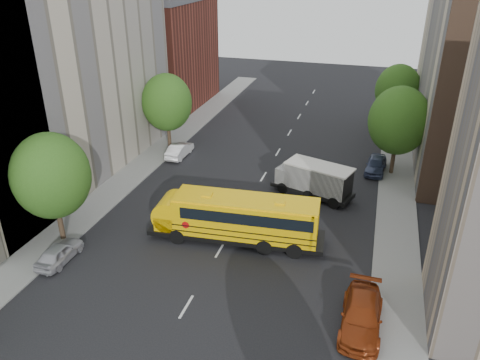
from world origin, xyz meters
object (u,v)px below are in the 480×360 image
at_px(parked_car_0, 59,253).
at_px(parked_car_3, 361,315).
at_px(school_bus, 234,216).
at_px(parked_car_4, 376,165).
at_px(safari_truck, 314,179).
at_px(street_tree_1, 51,176).
at_px(street_tree_4, 399,121).
at_px(parked_car_1, 179,150).
at_px(street_tree_5, 398,90).
at_px(street_tree_2, 167,102).

relative_size(parked_car_0, parked_car_3, 0.72).
distance_m(school_bus, parked_car_4, 17.17).
xyz_separation_m(safari_truck, parked_car_0, (-14.39, -13.90, -0.87)).
bearing_deg(street_tree_1, parked_car_4, 41.10).
height_order(safari_truck, parked_car_3, safari_truck).
height_order(street_tree_1, street_tree_4, street_tree_4).
xyz_separation_m(parked_car_1, parked_car_4, (18.70, 1.81, 0.05)).
relative_size(street_tree_1, school_bus, 0.64).
bearing_deg(parked_car_0, school_bus, -151.12).
height_order(school_bus, parked_car_0, school_bus).
xyz_separation_m(street_tree_4, street_tree_5, (-0.00, 12.00, -0.37)).
height_order(safari_truck, parked_car_1, safari_truck).
bearing_deg(street_tree_1, street_tree_2, 90.00).
bearing_deg(street_tree_4, school_bus, -125.52).
distance_m(school_bus, safari_truck, 9.26).
height_order(school_bus, safari_truck, school_bus).
relative_size(street_tree_1, parked_car_4, 1.87).
bearing_deg(parked_car_1, parked_car_4, -174.17).
bearing_deg(parked_car_0, parked_car_3, 178.50).
relative_size(safari_truck, parked_car_1, 1.72).
height_order(street_tree_5, parked_car_3, street_tree_5).
height_order(street_tree_1, parked_car_0, street_tree_1).
bearing_deg(street_tree_4, safari_truck, -134.34).
bearing_deg(parked_car_0, street_tree_1, -58.33).
distance_m(safari_truck, parked_car_1, 14.63).
distance_m(street_tree_4, safari_truck, 9.57).
height_order(street_tree_4, safari_truck, street_tree_4).
height_order(street_tree_2, parked_car_1, street_tree_2).
bearing_deg(street_tree_1, street_tree_4, 39.29).
distance_m(street_tree_1, parked_car_1, 16.83).
relative_size(street_tree_2, street_tree_5, 1.03).
xyz_separation_m(street_tree_4, safari_truck, (-6.21, -6.36, -3.56)).
xyz_separation_m(street_tree_1, parked_car_3, (20.60, -2.69, -4.19)).
xyz_separation_m(safari_truck, parked_car_4, (4.81, 6.33, -0.79)).
height_order(street_tree_4, parked_car_4, street_tree_4).
relative_size(safari_truck, parked_car_3, 1.35).
bearing_deg(parked_car_3, parked_car_4, 90.52).
relative_size(street_tree_1, safari_truck, 1.12).
bearing_deg(parked_car_1, street_tree_1, 83.60).
relative_size(school_bus, parked_car_4, 2.92).
bearing_deg(street_tree_1, parked_car_1, 83.29).
distance_m(street_tree_2, school_bus, 18.86).
bearing_deg(parked_car_3, school_bus, 146.44).
distance_m(safari_truck, parked_car_0, 20.02).
height_order(street_tree_2, street_tree_4, street_tree_4).
relative_size(street_tree_4, street_tree_5, 1.08).
bearing_deg(street_tree_2, street_tree_5, 28.61).
bearing_deg(parked_car_4, safari_truck, -122.70).
relative_size(parked_car_0, parked_car_1, 0.92).
distance_m(street_tree_2, street_tree_4, 22.00).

